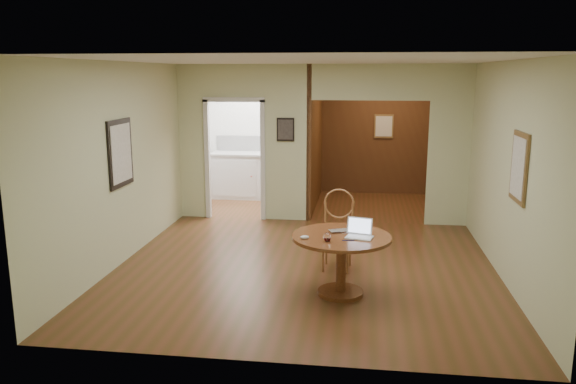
# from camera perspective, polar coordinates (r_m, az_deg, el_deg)

# --- Properties ---
(floor) EXTENTS (5.00, 5.00, 0.00)m
(floor) POSITION_cam_1_polar(r_m,az_deg,el_deg) (7.52, 1.72, -7.78)
(floor) COLOR #4C3115
(floor) RESTS_ON ground
(room_shell) EXTENTS (5.20, 7.50, 5.00)m
(room_shell) POSITION_cam_1_polar(r_m,az_deg,el_deg) (10.29, 0.95, 4.95)
(room_shell) COLOR white
(room_shell) RESTS_ON ground
(dining_table) EXTENTS (1.15, 1.15, 0.72)m
(dining_table) POSITION_cam_1_polar(r_m,az_deg,el_deg) (6.54, 5.44, -5.98)
(dining_table) COLOR brown
(dining_table) RESTS_ON ground
(chair) EXTENTS (0.48, 0.48, 1.05)m
(chair) POSITION_cam_1_polar(r_m,az_deg,el_deg) (7.43, 5.08, -3.35)
(chair) COLOR #8F5E33
(chair) RESTS_ON ground
(open_laptop) EXTENTS (0.33, 0.32, 0.21)m
(open_laptop) POSITION_cam_1_polar(r_m,az_deg,el_deg) (6.46, 7.27, -4.00)
(open_laptop) COLOR silver
(open_laptop) RESTS_ON dining_table
(closed_laptop) EXTENTS (0.36, 0.30, 0.02)m
(closed_laptop) POSITION_cam_1_polar(r_m,az_deg,el_deg) (6.59, 5.67, -4.04)
(closed_laptop) COLOR silver
(closed_laptop) RESTS_ON dining_table
(mouse) EXTENTS (0.11, 0.08, 0.04)m
(mouse) POSITION_cam_1_polar(r_m,az_deg,el_deg) (6.32, 1.70, -4.62)
(mouse) COLOR silver
(mouse) RESTS_ON dining_table
(wine_glass) EXTENTS (0.09, 0.09, 0.10)m
(wine_glass) POSITION_cam_1_polar(r_m,az_deg,el_deg) (6.24, 4.02, -4.58)
(wine_glass) COLOR white
(wine_glass) RESTS_ON dining_table
(pen) EXTENTS (0.14, 0.03, 0.01)m
(pen) POSITION_cam_1_polar(r_m,az_deg,el_deg) (6.30, 6.15, -4.90)
(pen) COLOR navy
(pen) RESTS_ON dining_table
(kitchen_cabinet) EXTENTS (2.06, 0.60, 0.94)m
(kitchen_cabinet) POSITION_cam_1_polar(r_m,az_deg,el_deg) (11.62, -2.75, 1.68)
(kitchen_cabinet) COLOR silver
(kitchen_cabinet) RESTS_ON ground
(grocery_bag) EXTENTS (0.40, 0.36, 0.34)m
(grocery_bag) POSITION_cam_1_polar(r_m,az_deg,el_deg) (11.47, -1.39, 4.79)
(grocery_bag) COLOR beige
(grocery_bag) RESTS_ON kitchen_cabinet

